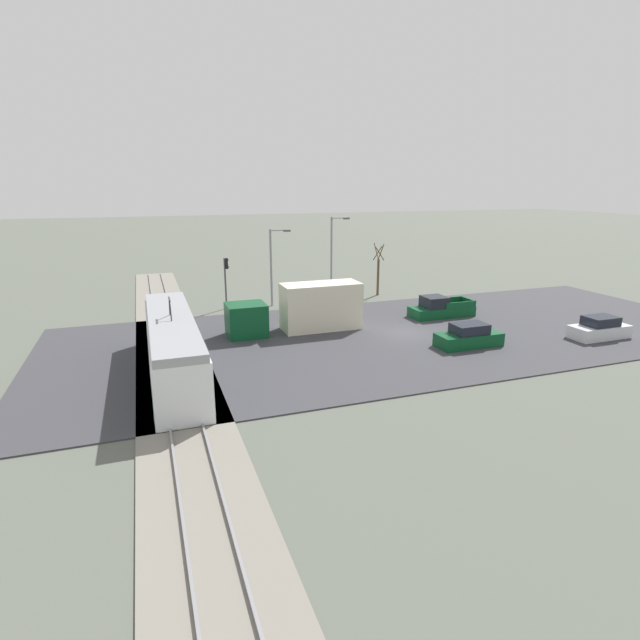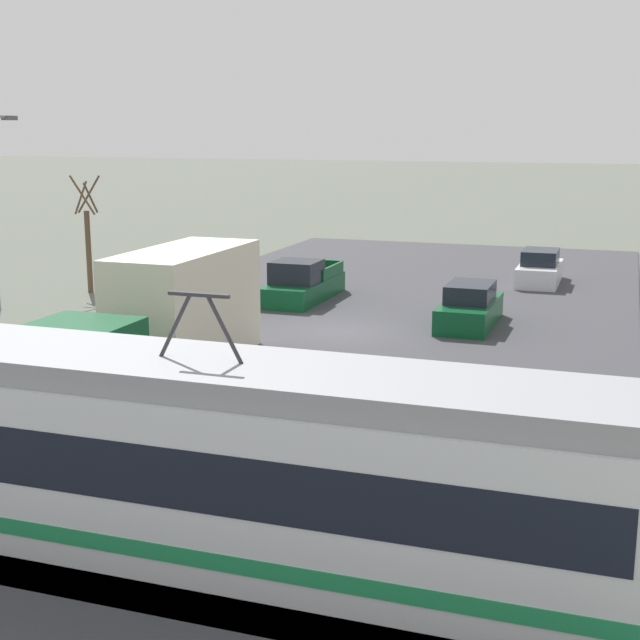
% 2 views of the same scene
% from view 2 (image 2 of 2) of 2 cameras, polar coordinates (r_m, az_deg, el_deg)
% --- Properties ---
extents(ground_plane, '(320.00, 320.00, 0.00)m').
position_cam_2_polar(ground_plane, '(32.14, 1.35, -0.88)').
color(ground_plane, '#565B51').
extents(road_surface, '(20.42, 51.44, 0.08)m').
position_cam_2_polar(road_surface, '(32.13, 1.35, -0.81)').
color(road_surface, '#38383D').
rests_on(road_surface, ground).
extents(rail_bed, '(67.35, 4.40, 0.22)m').
position_cam_2_polar(rail_bed, '(17.62, -16.19, -12.60)').
color(rail_bed, gray).
rests_on(rail_bed, ground).
extents(light_rail_tram, '(14.37, 2.72, 4.57)m').
position_cam_2_polar(light_rail_tram, '(15.51, -7.46, -8.86)').
color(light_rail_tram, silver).
rests_on(light_rail_tram, ground).
extents(box_truck, '(2.55, 10.21, 3.55)m').
position_cam_2_polar(box_truck, '(26.80, -10.01, 0.04)').
color(box_truck, '#0C4723').
rests_on(box_truck, ground).
extents(pickup_truck, '(2.06, 5.46, 1.77)m').
position_cam_2_polar(pickup_truck, '(37.91, -1.17, 2.30)').
color(pickup_truck, '#0C4723').
rests_on(pickup_truck, ground).
extents(sedan_car_0, '(1.86, 4.56, 1.59)m').
position_cam_2_polar(sedan_car_0, '(33.47, 9.56, 0.77)').
color(sedan_car_0, '#0C4723').
rests_on(sedan_car_0, ground).
extents(sedan_car_1, '(1.84, 4.38, 1.59)m').
position_cam_2_polar(sedan_car_1, '(43.17, 13.88, 3.16)').
color(sedan_car_1, silver).
rests_on(sedan_car_1, ground).
extents(street_tree, '(1.23, 1.02, 5.23)m').
position_cam_2_polar(street_tree, '(41.11, -14.63, 4.99)').
color(street_tree, brown).
rests_on(street_tree, ground).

